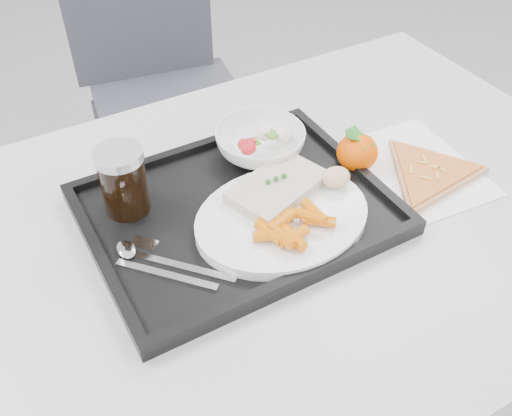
{
  "coord_description": "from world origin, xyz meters",
  "views": [
    {
      "loc": [
        -0.34,
        -0.24,
        1.36
      ],
      "look_at": [
        -0.02,
        0.31,
        0.77
      ],
      "focal_mm": 40.0,
      "sensor_mm": 36.0,
      "label": 1
    }
  ],
  "objects_px": {
    "chair": "(159,69)",
    "pizza_slice": "(429,173)",
    "cola_glass": "(123,180)",
    "table": "(271,248)",
    "salad_bowl": "(260,143)",
    "dinner_plate": "(282,218)",
    "tray": "(237,211)",
    "tangerine": "(357,152)"
  },
  "relations": [
    {
      "from": "table",
      "to": "salad_bowl",
      "type": "relative_size",
      "value": 7.89
    },
    {
      "from": "table",
      "to": "dinner_plate",
      "type": "distance_m",
      "value": 0.09
    },
    {
      "from": "cola_glass",
      "to": "tangerine",
      "type": "distance_m",
      "value": 0.38
    },
    {
      "from": "pizza_slice",
      "to": "cola_glass",
      "type": "bearing_deg",
      "value": 160.84
    },
    {
      "from": "salad_bowl",
      "to": "dinner_plate",
      "type": "bearing_deg",
      "value": -108.91
    },
    {
      "from": "chair",
      "to": "pizza_slice",
      "type": "xyz_separation_m",
      "value": [
        0.13,
        -0.93,
        0.22
      ]
    },
    {
      "from": "table",
      "to": "salad_bowl",
      "type": "xyz_separation_m",
      "value": [
        0.06,
        0.14,
        0.11
      ]
    },
    {
      "from": "table",
      "to": "dinner_plate",
      "type": "relative_size",
      "value": 4.44
    },
    {
      "from": "salad_bowl",
      "to": "tangerine",
      "type": "xyz_separation_m",
      "value": [
        0.13,
        -0.1,
        -0.0
      ]
    },
    {
      "from": "chair",
      "to": "salad_bowl",
      "type": "height_order",
      "value": "chair"
    },
    {
      "from": "salad_bowl",
      "to": "cola_glass",
      "type": "relative_size",
      "value": 1.41
    },
    {
      "from": "salad_bowl",
      "to": "tangerine",
      "type": "distance_m",
      "value": 0.16
    },
    {
      "from": "chair",
      "to": "dinner_plate",
      "type": "xyz_separation_m",
      "value": [
        -0.15,
        -0.92,
        0.24
      ]
    },
    {
      "from": "chair",
      "to": "pizza_slice",
      "type": "distance_m",
      "value": 0.97
    },
    {
      "from": "tray",
      "to": "pizza_slice",
      "type": "height_order",
      "value": "tray"
    },
    {
      "from": "tray",
      "to": "tangerine",
      "type": "height_order",
      "value": "tangerine"
    },
    {
      "from": "tangerine",
      "to": "cola_glass",
      "type": "bearing_deg",
      "value": 167.8
    },
    {
      "from": "tray",
      "to": "dinner_plate",
      "type": "relative_size",
      "value": 1.67
    },
    {
      "from": "table",
      "to": "chair",
      "type": "height_order",
      "value": "chair"
    },
    {
      "from": "pizza_slice",
      "to": "salad_bowl",
      "type": "bearing_deg",
      "value": 140.95
    },
    {
      "from": "dinner_plate",
      "to": "salad_bowl",
      "type": "distance_m",
      "value": 0.17
    },
    {
      "from": "table",
      "to": "tangerine",
      "type": "relative_size",
      "value": 13.96
    },
    {
      "from": "table",
      "to": "tangerine",
      "type": "xyz_separation_m",
      "value": [
        0.19,
        0.04,
        0.1
      ]
    },
    {
      "from": "cola_glass",
      "to": "pizza_slice",
      "type": "bearing_deg",
      "value": -19.16
    },
    {
      "from": "table",
      "to": "tray",
      "type": "bearing_deg",
      "value": 142.14
    },
    {
      "from": "chair",
      "to": "dinner_plate",
      "type": "bearing_deg",
      "value": -99.34
    },
    {
      "from": "dinner_plate",
      "to": "cola_glass",
      "type": "xyz_separation_m",
      "value": [
        -0.19,
        0.15,
        0.05
      ]
    },
    {
      "from": "chair",
      "to": "tangerine",
      "type": "xyz_separation_m",
      "value": [
        0.04,
        -0.85,
        0.25
      ]
    },
    {
      "from": "tangerine",
      "to": "chair",
      "type": "bearing_deg",
      "value": 92.36
    },
    {
      "from": "tangerine",
      "to": "pizza_slice",
      "type": "distance_m",
      "value": 0.12
    },
    {
      "from": "tangerine",
      "to": "table",
      "type": "bearing_deg",
      "value": -169.05
    },
    {
      "from": "dinner_plate",
      "to": "cola_glass",
      "type": "bearing_deg",
      "value": 142.39
    },
    {
      "from": "table",
      "to": "dinner_plate",
      "type": "height_order",
      "value": "dinner_plate"
    },
    {
      "from": "tray",
      "to": "pizza_slice",
      "type": "xyz_separation_m",
      "value": [
        0.32,
        -0.08,
        0.0
      ]
    },
    {
      "from": "cola_glass",
      "to": "table",
      "type": "bearing_deg",
      "value": -31.97
    },
    {
      "from": "tangerine",
      "to": "pizza_slice",
      "type": "bearing_deg",
      "value": -41.49
    },
    {
      "from": "salad_bowl",
      "to": "tangerine",
      "type": "bearing_deg",
      "value": -37.23
    },
    {
      "from": "table",
      "to": "salad_bowl",
      "type": "distance_m",
      "value": 0.18
    },
    {
      "from": "table",
      "to": "pizza_slice",
      "type": "relative_size",
      "value": 3.75
    },
    {
      "from": "tray",
      "to": "chair",
      "type": "bearing_deg",
      "value": 77.2
    },
    {
      "from": "chair",
      "to": "tangerine",
      "type": "distance_m",
      "value": 0.89
    },
    {
      "from": "tray",
      "to": "salad_bowl",
      "type": "relative_size",
      "value": 2.96
    }
  ]
}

